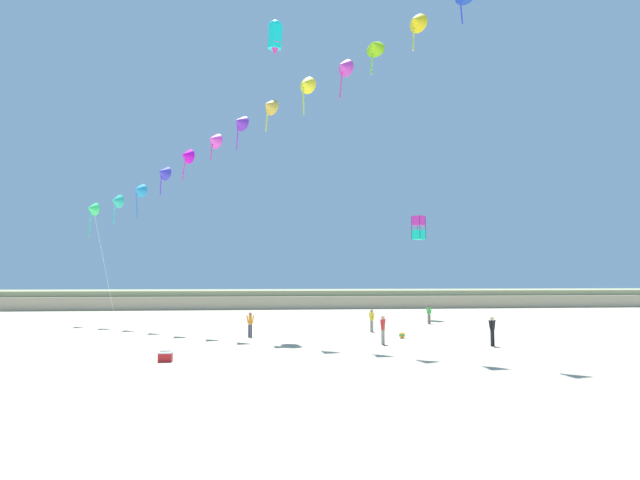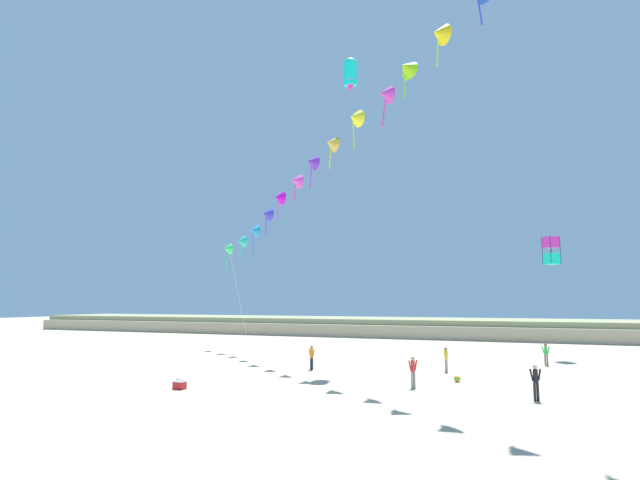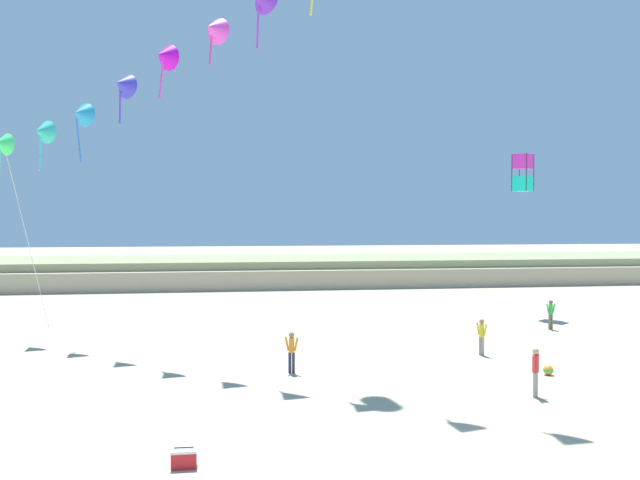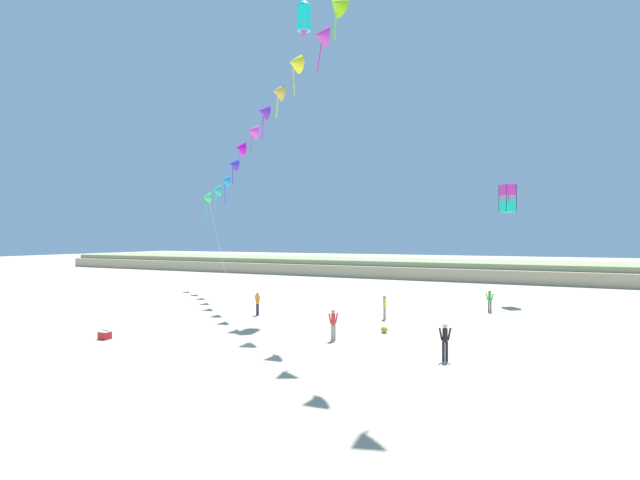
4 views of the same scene
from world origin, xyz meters
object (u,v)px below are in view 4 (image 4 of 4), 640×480
at_px(person_far_left, 490,300).
at_px(large_kite_low_lead, 508,198).
at_px(large_kite_mid_trail, 304,18).
at_px(beach_cooler, 105,335).
at_px(person_mid_center, 257,302).
at_px(person_far_right, 333,322).
at_px(person_near_left, 445,339).
at_px(person_near_right, 385,306).
at_px(beach_ball, 384,330).

distance_m(person_far_left, large_kite_low_lead, 9.34).
distance_m(large_kite_mid_trail, beach_cooler, 25.01).
bearing_deg(person_mid_center, large_kite_mid_trail, 69.23).
bearing_deg(person_mid_center, person_far_right, -30.89).
bearing_deg(person_near_left, beach_cooler, -168.87).
relative_size(person_mid_center, beach_cooler, 2.62).
bearing_deg(large_kite_low_lead, person_mid_center, -138.47).
distance_m(person_near_right, beach_cooler, 15.85).
xyz_separation_m(person_near_left, person_near_right, (-4.82, 7.77, -0.04)).
xyz_separation_m(person_near_right, beach_cooler, (-11.42, -10.97, -0.65)).
height_order(person_near_left, beach_ball, person_near_left).
bearing_deg(person_near_right, person_far_left, 43.51).
bearing_deg(person_near_right, person_far_right, -96.90).
bearing_deg(beach_ball, beach_cooler, -149.76).
distance_m(large_kite_low_lead, beach_ball, 17.90).
relative_size(person_near_left, large_kite_low_lead, 0.72).
bearing_deg(person_near_left, person_far_left, 85.53).
bearing_deg(person_mid_center, person_near_right, 14.52).
bearing_deg(large_kite_mid_trail, person_far_right, -54.82).
bearing_deg(person_far_right, person_mid_center, 149.11).
relative_size(person_far_left, person_far_right, 0.96).
height_order(person_far_left, person_far_right, person_far_right).
bearing_deg(person_far_left, person_near_left, -94.47).
height_order(person_far_right, large_kite_mid_trail, large_kite_mid_trail).
xyz_separation_m(person_far_right, large_kite_mid_trail, (-5.81, 8.24, 20.27)).
xyz_separation_m(person_mid_center, large_kite_low_lead, (14.95, 13.24, 7.41)).
bearing_deg(beach_cooler, person_far_right, 23.05).
bearing_deg(person_mid_center, beach_ball, -10.07).
xyz_separation_m(large_kite_low_lead, beach_ball, (-5.84, -14.86, -8.10)).
bearing_deg(beach_ball, large_kite_mid_trail, 144.21).
bearing_deg(large_kite_mid_trail, person_far_left, 16.84).
relative_size(person_far_right, beach_ball, 4.32).
height_order(large_kite_low_lead, large_kite_mid_trail, large_kite_mid_trail).
height_order(person_near_right, person_far_right, person_far_right).
bearing_deg(beach_ball, person_far_right, -123.65).
xyz_separation_m(person_mid_center, beach_ball, (9.10, -1.62, -0.69)).
relative_size(person_near_left, beach_ball, 4.34).
bearing_deg(beach_cooler, beach_ball, 30.24).
xyz_separation_m(person_far_left, person_far_right, (-6.64, -12.01, 0.04)).
bearing_deg(large_kite_mid_trail, person_mid_center, -110.77).
distance_m(person_far_left, beach_ball, 10.47).
xyz_separation_m(person_near_left, person_far_left, (1.04, 13.34, -0.04)).
relative_size(person_near_right, large_kite_low_lead, 0.69).
bearing_deg(person_mid_center, person_near_left, -23.82).
height_order(person_mid_center, person_far_right, person_far_right).
xyz_separation_m(person_near_left, beach_ball, (-3.78, 4.07, -0.73)).
height_order(large_kite_low_lead, beach_cooler, large_kite_low_lead).
height_order(person_far_left, beach_ball, person_far_left).
bearing_deg(beach_cooler, large_kite_mid_trail, 69.28).
bearing_deg(person_far_right, beach_ball, 56.35).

